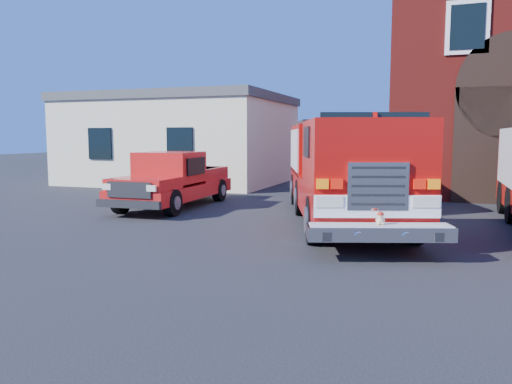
% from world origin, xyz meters
% --- Properties ---
extents(ground, '(100.00, 100.00, 0.00)m').
position_xyz_m(ground, '(0.00, 0.00, 0.00)').
color(ground, black).
rests_on(ground, ground).
extents(side_building, '(10.20, 8.20, 4.35)m').
position_xyz_m(side_building, '(-9.00, 13.00, 2.20)').
color(side_building, beige).
rests_on(side_building, ground).
extents(fire_engine, '(5.28, 9.47, 2.82)m').
position_xyz_m(fire_engine, '(0.73, 3.84, 1.46)').
color(fire_engine, black).
rests_on(fire_engine, ground).
extents(pickup_truck, '(2.15, 5.62, 1.82)m').
position_xyz_m(pickup_truck, '(-4.97, 4.72, 0.86)').
color(pickup_truck, black).
rests_on(pickup_truck, ground).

